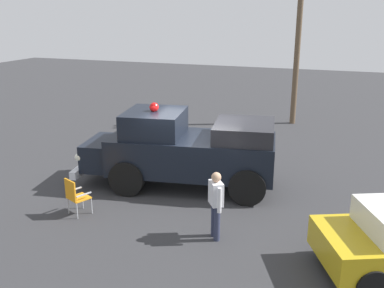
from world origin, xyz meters
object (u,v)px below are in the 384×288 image
at_px(lawn_chair_by_car, 75,194).
at_px(spectator_standing, 216,201).
at_px(vintage_fire_truck, 184,149).
at_px(utility_pole, 298,38).

xyz_separation_m(lawn_chair_by_car, spectator_standing, (-0.08, 3.83, 0.37)).
bearing_deg(spectator_standing, vintage_fire_truck, -146.55).
bearing_deg(spectator_standing, lawn_chair_by_car, -88.82).
bearing_deg(utility_pole, spectator_standing, -1.33).
relative_size(lawn_chair_by_car, spectator_standing, 0.61).
distance_m(vintage_fire_truck, spectator_standing, 3.34).
bearing_deg(utility_pole, vintage_fire_truck, -13.13).
distance_m(lawn_chair_by_car, spectator_standing, 3.85).
distance_m(vintage_fire_truck, utility_pole, 9.71).
relative_size(lawn_chair_by_car, utility_pole, 0.13).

